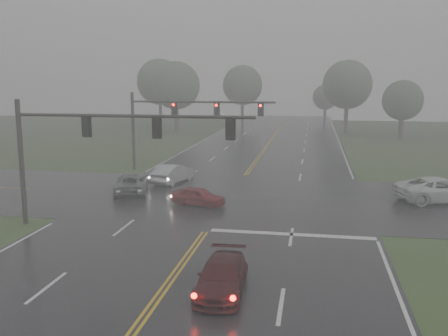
% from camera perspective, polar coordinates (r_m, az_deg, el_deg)
% --- Properties ---
extents(main_road, '(18.00, 160.00, 0.02)m').
position_cam_1_polar(main_road, '(32.10, 0.11, -4.21)').
color(main_road, black).
rests_on(main_road, ground).
extents(cross_street, '(120.00, 14.00, 0.02)m').
position_cam_1_polar(cross_street, '(34.02, 0.70, -3.39)').
color(cross_street, black).
rests_on(cross_street, ground).
extents(stop_bar, '(8.50, 0.50, 0.01)m').
position_cam_1_polar(stop_bar, '(26.27, 7.73, -7.58)').
color(stop_bar, silver).
rests_on(stop_bar, ground).
extents(sedan_maroon, '(1.88, 4.29, 1.23)m').
position_cam_1_polar(sedan_maroon, '(19.43, -0.24, -14.01)').
color(sedan_maroon, '#390A0E').
rests_on(sedan_maroon, ground).
extents(sedan_red, '(3.71, 2.21, 1.18)m').
position_cam_1_polar(sedan_red, '(31.92, -2.91, -4.31)').
color(sedan_red, maroon).
rests_on(sedan_red, ground).
extents(sedan_silver, '(2.57, 4.71, 1.47)m').
position_cam_1_polar(sedan_silver, '(38.97, -5.86, -1.70)').
color(sedan_silver, '#A1A3A8').
rests_on(sedan_silver, ground).
extents(car_grey, '(3.48, 5.19, 1.32)m').
position_cam_1_polar(car_grey, '(36.08, -10.51, -2.78)').
color(car_grey, '#53565A').
rests_on(car_grey, ground).
extents(pickup_white, '(6.33, 4.41, 1.61)m').
position_cam_1_polar(pickup_white, '(35.80, 23.40, -3.55)').
color(pickup_white, silver).
rests_on(pickup_white, ground).
extents(signal_gantry_near, '(12.97, 0.30, 6.89)m').
position_cam_1_polar(signal_gantry_near, '(27.25, -15.15, 3.27)').
color(signal_gantry_near, black).
rests_on(signal_gantry_near, ground).
extents(signal_gantry_far, '(12.64, 0.35, 6.85)m').
position_cam_1_polar(signal_gantry_far, '(43.46, -5.52, 5.95)').
color(signal_gantry_far, black).
rests_on(signal_gantry_far, ground).
extents(tree_nw_a, '(7.25, 7.25, 10.65)m').
position_cam_1_polar(tree_nw_a, '(76.84, -5.51, 9.36)').
color(tree_nw_a, '#332621').
rests_on(tree_nw_a, ground).
extents(tree_ne_a, '(7.39, 7.39, 10.86)m').
position_cam_1_polar(tree_ne_a, '(78.35, 13.92, 9.23)').
color(tree_ne_a, '#332621').
rests_on(tree_ne_a, ground).
extents(tree_n_mid, '(7.12, 7.12, 10.46)m').
position_cam_1_polar(tree_n_mid, '(90.45, 2.13, 9.42)').
color(tree_n_mid, '#332621').
rests_on(tree_n_mid, ground).
extents(tree_e_near, '(5.37, 5.37, 7.89)m').
position_cam_1_polar(tree_e_near, '(71.12, 19.74, 7.29)').
color(tree_e_near, '#332621').
rests_on(tree_e_near, ground).
extents(tree_nw_b, '(7.78, 7.78, 11.43)m').
position_cam_1_polar(tree_nw_b, '(86.76, -7.36, 9.74)').
color(tree_nw_b, '#332621').
rests_on(tree_nw_b, ground).
extents(tree_n_far, '(4.77, 4.77, 7.00)m').
position_cam_1_polar(tree_n_far, '(97.49, 11.50, 7.94)').
color(tree_n_far, '#332621').
rests_on(tree_n_far, ground).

